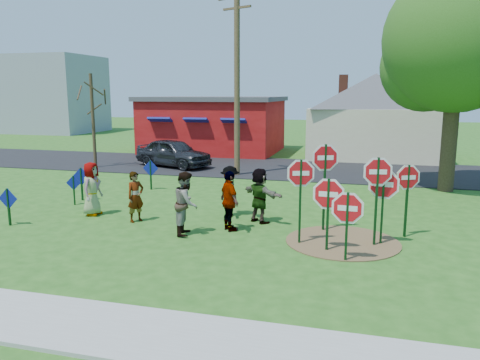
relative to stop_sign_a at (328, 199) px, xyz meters
The scene contains 28 objects.
ground 4.72m from the stop_sign_a, 156.09° to the left, with size 120.00×120.00×0.00m, color #235518.
sidewalk 6.91m from the stop_sign_a, 127.48° to the right, with size 22.00×1.80×0.08m, color #9E9E99.
road 14.02m from the stop_sign_a, 107.18° to the left, with size 120.00×7.50×0.04m, color black.
dirt_patch 1.66m from the stop_sign_a, 65.30° to the left, with size 3.20×3.20×0.03m, color brown.
red_building 22.04m from the stop_sign_a, 115.89° to the left, with size 9.40×7.69×3.90m.
cream_house 19.93m from the stop_sign_a, 86.02° to the left, with size 9.40×9.40×6.50m.
distant_building 45.29m from the stop_sign_a, 135.26° to the left, with size 10.00×8.00×8.00m, color #8C939E.
stop_sign_a is the anchor object (origin of this frame).
stop_sign_b 1.96m from the stop_sign_a, 97.98° to the left, with size 1.04×0.41×2.81m.
stop_sign_c 1.50m from the stop_sign_a, 31.43° to the left, with size 1.05×0.24×2.60m.
stop_sign_d 2.80m from the stop_sign_a, 40.93° to the left, with size 0.91×0.45×2.27m.
stop_sign_e 0.87m from the stop_sign_a, 52.24° to the right, with size 1.09×0.08×1.91m.
stop_sign_f 1.70m from the stop_sign_a, 33.66° to the left, with size 1.14×0.10×2.28m.
stop_sign_g 0.95m from the stop_sign_a, 153.21° to the left, with size 1.00×0.32×2.52m.
blue_diamond_a 9.98m from the stop_sign_a, behind, with size 0.68×0.07×1.21m.
blue_diamond_b 10.05m from the stop_sign_a, 163.65° to the left, with size 0.56×0.13×1.12m.
blue_diamond_c 10.44m from the stop_sign_a, 159.88° to the left, with size 0.71×0.07×1.31m.
blue_diamond_d 10.18m from the stop_sign_a, 142.60° to the left, with size 0.72×0.07×1.30m.
person_a 8.31m from the stop_sign_a, 168.26° to the left, with size 0.90×0.59×1.84m, color #454C9C.
person_b 6.44m from the stop_sign_a, 168.22° to the left, with size 0.61×0.40×1.66m, color #1F7466.
person_c 4.21m from the stop_sign_a, behind, with size 0.92×0.72×1.89m, color brown.
person_d 4.51m from the stop_sign_a, 141.48° to the left, with size 1.12×0.64×1.73m, color #2E2E32.
person_e 3.25m from the stop_sign_a, 160.14° to the left, with size 1.09×0.45×1.85m, color #543159.
person_f 3.29m from the stop_sign_a, 136.22° to the left, with size 1.66×0.53×1.79m, color #215A35.
suv 15.56m from the stop_sign_a, 128.05° to the left, with size 1.87×4.64×1.58m, color #29292E.
utility_pole 12.42m from the stop_sign_a, 116.91° to the left, with size 2.15×0.99×9.33m.
leafy_tree 11.22m from the stop_sign_a, 64.15° to the left, with size 6.54×5.97×9.29m.
bare_tree_west 17.72m from the stop_sign_a, 141.51° to the left, with size 1.80×1.80×5.21m.
Camera 1 is at (4.97, -13.99, 4.16)m, focal length 35.00 mm.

